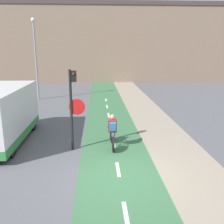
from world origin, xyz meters
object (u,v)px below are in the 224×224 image
(traffic_light_pole, at_px, (73,102))
(van, at_px, (2,116))
(cyclist_near, at_px, (112,132))
(street_lamp_far, at_px, (35,51))

(traffic_light_pole, height_order, van, traffic_light_pole)
(cyclist_near, relative_size, van, 0.34)
(street_lamp_far, relative_size, van, 1.25)
(cyclist_near, bearing_deg, van, 169.03)
(street_lamp_far, bearing_deg, cyclist_near, -63.05)
(van, bearing_deg, cyclist_near, -10.97)
(cyclist_near, height_order, van, van)
(traffic_light_pole, bearing_deg, van, 161.69)
(street_lamp_far, bearing_deg, van, -85.87)
(street_lamp_far, distance_m, cyclist_near, 12.95)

